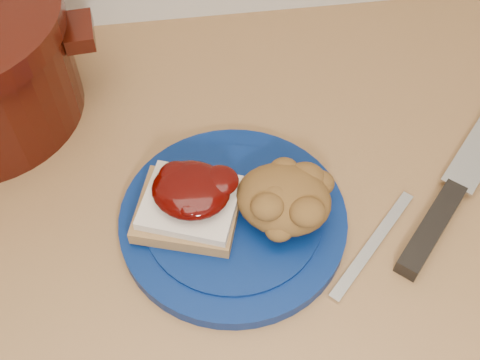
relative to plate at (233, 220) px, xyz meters
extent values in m
cube|color=beige|center=(-0.05, 0.04, -0.48)|extent=(4.00, 0.60, 0.86)
cylinder|color=#051A4F|center=(0.00, 0.00, 0.00)|extent=(0.31, 0.31, 0.02)
cube|color=olive|center=(-0.05, 0.01, 0.02)|extent=(0.12, 0.11, 0.02)
cube|color=beige|center=(-0.04, 0.01, 0.03)|extent=(0.12, 0.11, 0.01)
ellipsoid|color=#2E0201|center=(-0.04, 0.01, 0.05)|extent=(0.10, 0.10, 0.02)
ellipsoid|color=brown|center=(0.05, 0.00, 0.04)|extent=(0.12, 0.12, 0.05)
cube|color=black|center=(0.20, -0.04, 0.00)|extent=(0.10, 0.11, 0.02)
cube|color=silver|center=(0.14, -0.05, 0.00)|extent=(0.12, 0.12, 0.00)
cube|color=black|center=(-0.15, 0.22, 0.09)|extent=(0.04, 0.06, 0.02)
camera|label=1|loc=(-0.04, -0.34, 0.53)|focal=45.00mm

